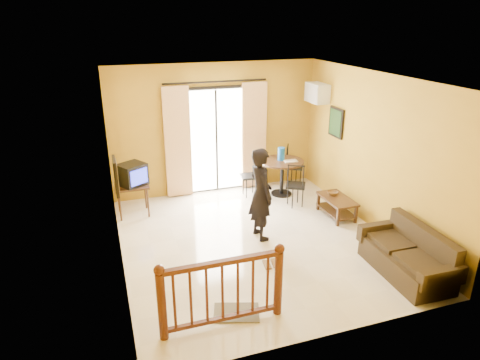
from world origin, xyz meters
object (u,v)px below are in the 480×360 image
object	(u,v)px
coffee_table	(337,204)
standing_person	(261,194)
television	(132,174)
dining_table	(282,168)
sofa	(409,257)

from	to	relation	value
coffee_table	standing_person	bearing A→B (deg)	-169.99
television	dining_table	xyz separation A→B (m)	(3.14, 0.02, -0.23)
dining_table	television	bearing A→B (deg)	-179.72
coffee_table	standing_person	xyz separation A→B (m)	(-1.71, -0.30, 0.57)
coffee_table	sofa	bearing A→B (deg)	-90.04
coffee_table	standing_person	world-z (taller)	standing_person
coffee_table	sofa	size ratio (longest dim) A/B	0.55
dining_table	sofa	xyz separation A→B (m)	(0.57, -3.45, -0.34)
dining_table	coffee_table	distance (m)	1.51
dining_table	standing_person	size ratio (longest dim) A/B	0.57
dining_table	sofa	world-z (taller)	dining_table
sofa	dining_table	bearing A→B (deg)	101.08
coffee_table	standing_person	distance (m)	1.83
dining_table	standing_person	xyz separation A→B (m)	(-1.14, -1.66, 0.21)
coffee_table	dining_table	bearing A→B (deg)	112.94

